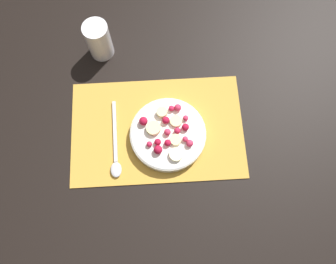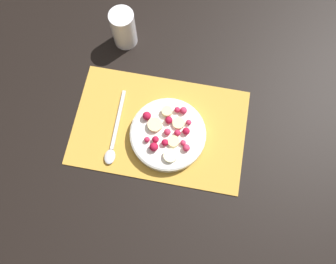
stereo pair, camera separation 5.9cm
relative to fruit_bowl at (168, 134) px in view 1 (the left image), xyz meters
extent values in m
plane|color=black|center=(0.03, -0.02, -0.02)|extent=(3.00, 3.00, 0.00)
cube|color=gold|center=(0.03, -0.02, -0.02)|extent=(0.44, 0.28, 0.01)
cylinder|color=silver|center=(0.00, 0.00, -0.01)|extent=(0.19, 0.19, 0.02)
torus|color=silver|center=(0.00, 0.00, 0.00)|extent=(0.19, 0.19, 0.01)
cylinder|color=white|center=(0.00, 0.00, 0.01)|extent=(0.17, 0.17, 0.00)
cylinder|color=beige|center=(-0.02, 0.02, 0.01)|extent=(0.04, 0.04, 0.01)
cylinder|color=beige|center=(0.04, -0.01, 0.02)|extent=(0.05, 0.05, 0.01)
cylinder|color=#F4EAB7|center=(-0.02, 0.06, 0.01)|extent=(0.05, 0.05, 0.01)
cylinder|color=beige|center=(-0.02, -0.03, 0.01)|extent=(0.04, 0.04, 0.01)
cylinder|color=beige|center=(0.01, -0.05, 0.02)|extent=(0.04, 0.04, 0.01)
sphere|color=#D12347|center=(-0.02, 0.00, 0.02)|extent=(0.02, 0.02, 0.02)
sphere|color=#DB3356|center=(0.00, 0.00, 0.02)|extent=(0.02, 0.02, 0.02)
sphere|color=#DB3356|center=(-0.04, 0.02, 0.02)|extent=(0.01, 0.01, 0.01)
sphere|color=#DB3356|center=(-0.05, -0.03, 0.02)|extent=(0.01, 0.01, 0.01)
sphere|color=#DB3356|center=(-0.05, 0.03, 0.02)|extent=(0.02, 0.02, 0.02)
sphere|color=#B21433|center=(0.03, 0.04, 0.02)|extent=(0.02, 0.02, 0.02)
sphere|color=#B21433|center=(0.06, -0.03, 0.02)|extent=(0.02, 0.02, 0.02)
sphere|color=#B21433|center=(0.03, 0.02, 0.02)|extent=(0.02, 0.02, 0.02)
sphere|color=#B21433|center=(0.00, -0.03, 0.02)|extent=(0.02, 0.02, 0.02)
sphere|color=#DB3356|center=(-0.03, -0.06, 0.02)|extent=(0.02, 0.02, 0.02)
sphere|color=#D12347|center=(0.05, 0.03, 0.02)|extent=(0.01, 0.01, 0.01)
sphere|color=#D12347|center=(-0.01, -0.06, 0.02)|extent=(0.01, 0.01, 0.01)
sphere|color=#B21433|center=(0.00, 0.03, 0.02)|extent=(0.02, 0.02, 0.02)
sphere|color=#B21433|center=(-0.04, -0.01, 0.02)|extent=(0.02, 0.02, 0.02)
cube|color=silver|center=(0.14, -0.02, -0.01)|extent=(0.01, 0.16, 0.00)
ellipsoid|color=silver|center=(0.13, 0.08, -0.01)|extent=(0.03, 0.04, 0.01)
cylinder|color=white|center=(0.17, -0.26, 0.03)|extent=(0.07, 0.07, 0.11)
camera|label=1|loc=(0.01, 0.25, 0.79)|focal=35.00mm
camera|label=2|loc=(-0.04, 0.24, 0.79)|focal=35.00mm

